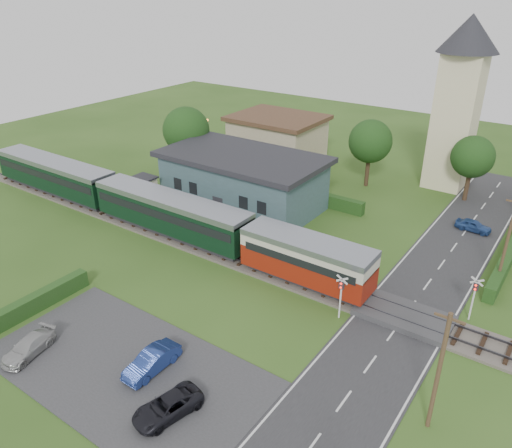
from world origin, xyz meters
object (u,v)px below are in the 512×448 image
Objects in this scene: crossing_signal_far at (474,293)px; car_on_road at (473,226)px; pedestrian_near at (285,236)px; house_west at (277,138)px; car_park_blue at (152,361)px; equipment_hut at (143,189)px; station_building at (243,180)px; pedestrian_far at (163,204)px; car_park_silver at (28,347)px; car_park_dark at (168,407)px; crossing_signal_near at (341,291)px; church_tower at (460,92)px; train at (145,204)px.

car_on_road is (-3.11, 13.73, -1.57)m from crossing_signal_far.
house_west is at bearing -75.55° from pedestrian_near.
car_on_road is 17.53m from pedestrian_near.
pedestrian_near is at bearing -55.60° from house_west.
car_park_blue is 2.24× the size of pedestrian_near.
station_building is at bearing 35.92° from equipment_hut.
car_park_silver is at bearing -139.00° from pedestrian_far.
car_park_silver is 10.25m from car_park_dark.
station_building is 27.42m from car_park_dark.
car_park_dark is (20.92, -18.30, -1.14)m from equipment_hut.
crossing_signal_near is 0.87× the size of car_park_dark.
equipment_hut is 33.48m from church_tower.
pedestrian_near reaches higher than car_park_silver.
crossing_signal_near is at bearing -49.89° from house_west.
crossing_signal_near reaches higher than car_park_silver.
car_park_silver is at bearing 154.54° from car_on_road.
train is 2.45× the size of church_tower.
crossing_signal_near is 19.04m from car_on_road.
car_park_blue is at bearing -42.58° from equipment_hut.
car_park_dark is (-10.68, -17.49, -1.54)m from crossing_signal_far.
crossing_signal_far is 14.17m from car_on_road.
equipment_hut is 31.61m from crossing_signal_far.
pedestrian_near is at bearing 175.97° from crossing_signal_far.
car_on_road is (24.81, 16.13, -1.60)m from train.
car_park_dark reaches higher than car_on_road.
crossing_signal_near is 19.67m from car_park_silver.
church_tower is at bearing 82.94° from car_park_blue.
train is 11.44× the size of car_park_dark.
pedestrian_far is at bearing -12.96° from equipment_hut.
car_park_silver is (-17.72, -32.63, 0.02)m from car_on_road.
crossing_signal_near is 21.62m from pedestrian_far.
car_park_blue is at bearing 75.10° from pedestrian_near.
car_on_road is (20.49, 7.13, -2.12)m from station_building.
train is at bearing 173.38° from crossing_signal_near.
crossing_signal_far reaches higher than car_park_blue.
crossing_signal_far is at bearing -1.46° from equipment_hut.
pedestrian_far is at bearing -15.41° from pedestrian_near.
crossing_signal_far is at bearing -69.98° from church_tower.
crossing_signal_near is 9.98m from pedestrian_near.
crossing_signal_far is 20.84m from car_park_blue.
car_park_dark is at bearing -41.19° from train.
station_building is at bearing -131.41° from church_tower.
church_tower reaches higher than car_park_silver.
pedestrian_near is (-4.54, 18.56, 0.67)m from car_park_dark.
crossing_signal_far reaches higher than pedestrian_near.
crossing_signal_near reaches higher than car_park_blue.
station_building reaches higher than equipment_hut.
house_west is 40.32m from car_park_silver.
equipment_hut is 16.39m from pedestrian_near.
car_park_silver reaches higher than car_on_road.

